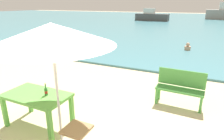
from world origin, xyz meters
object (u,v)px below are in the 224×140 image
object	(u,v)px
patio_umbrella	(52,34)
bench_green_left	(180,86)
picnic_table_green	(37,99)
boat_sailboat	(152,16)
side_table_wood	(77,137)
beer_bottle_amber	(46,91)
swimmer_person	(188,47)

from	to	relation	value
patio_umbrella	bench_green_left	bearing A→B (deg)	55.39
picnic_table_green	bench_green_left	world-z (taller)	bench_green_left
bench_green_left	patio_umbrella	bearing A→B (deg)	-124.61
patio_umbrella	boat_sailboat	bearing A→B (deg)	101.51
bench_green_left	side_table_wood	bearing A→B (deg)	-116.85
beer_bottle_amber	bench_green_left	world-z (taller)	beer_bottle_amber
swimmer_person	bench_green_left	bearing A→B (deg)	-86.21
side_table_wood	bench_green_left	bearing A→B (deg)	63.15
beer_bottle_amber	bench_green_left	size ratio (longest dim) A/B	0.22
beer_bottle_amber	swimmer_person	size ratio (longest dim) A/B	0.65
picnic_table_green	bench_green_left	distance (m)	3.53
beer_bottle_amber	side_table_wood	distance (m)	1.25
boat_sailboat	beer_bottle_amber	bearing A→B (deg)	-79.60
picnic_table_green	beer_bottle_amber	distance (m)	0.31
beer_bottle_amber	boat_sailboat	distance (m)	28.02
beer_bottle_amber	bench_green_left	distance (m)	3.33
patio_umbrella	boat_sailboat	distance (m)	28.51
picnic_table_green	bench_green_left	xyz separation A→B (m)	(2.65, 2.32, -0.11)
bench_green_left	boat_sailboat	size ratio (longest dim) A/B	0.25
swimmer_person	boat_sailboat	xyz separation A→B (m)	(-7.04, 18.59, 0.48)
bench_green_left	swimmer_person	size ratio (longest dim) A/B	2.95
beer_bottle_amber	bench_green_left	bearing A→B (deg)	43.02
bench_green_left	swimmer_person	bearing A→B (deg)	93.79
picnic_table_green	beer_bottle_amber	world-z (taller)	beer_bottle_amber
side_table_wood	boat_sailboat	world-z (taller)	boat_sailboat
picnic_table_green	patio_umbrella	xyz separation A→B (m)	(0.85, -0.29, 1.47)
bench_green_left	swimmer_person	world-z (taller)	bench_green_left
patio_umbrella	swimmer_person	xyz separation A→B (m)	(1.36, 9.31, -1.88)
boat_sailboat	side_table_wood	bearing A→B (deg)	-77.67
beer_bottle_amber	boat_sailboat	bearing A→B (deg)	100.40
patio_umbrella	boat_sailboat	size ratio (longest dim) A/B	0.47
beer_bottle_amber	swimmer_person	distance (m)	9.20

